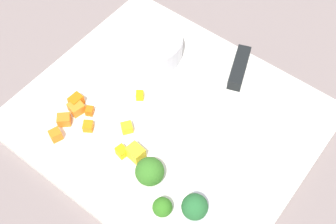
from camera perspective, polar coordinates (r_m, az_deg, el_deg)
ground_plane at (r=0.65m, az=-0.00°, el=-1.08°), size 4.00×4.00×0.00m
cutting_board at (r=0.65m, az=-0.00°, el=-0.79°), size 0.40×0.35×0.01m
prep_bowl at (r=0.70m, az=-1.94°, el=8.35°), size 0.09×0.09×0.04m
chef_knife at (r=0.66m, az=7.97°, el=1.89°), size 0.13×0.29×0.02m
carrot_dice_0 at (r=0.65m, az=-11.54°, el=0.53°), size 0.02×0.02×0.02m
carrot_dice_1 at (r=0.63m, az=-14.06°, el=-2.84°), size 0.02×0.02×0.02m
carrot_dice_2 at (r=0.63m, az=-10.10°, el=-1.79°), size 0.02×0.02×0.01m
carrot_dice_3 at (r=0.65m, az=-13.05°, el=-0.97°), size 0.02×0.02×0.02m
carrot_dice_4 at (r=0.65m, az=-9.92°, el=0.14°), size 0.02×0.02×0.01m
carrot_dice_5 at (r=0.66m, az=-11.56°, el=1.39°), size 0.02×0.02×0.02m
pepper_dice_0 at (r=0.63m, az=-5.24°, el=-1.99°), size 0.02×0.02×0.01m
pepper_dice_1 at (r=0.66m, az=-3.45°, el=2.28°), size 0.02×0.02×0.01m
pepper_dice_2 at (r=0.60m, az=-4.11°, el=-5.20°), size 0.02×0.02×0.02m
pepper_dice_3 at (r=0.61m, az=-5.90°, el=-5.01°), size 0.02×0.02×0.01m
broccoli_floret_0 at (r=0.58m, az=-2.33°, el=-7.57°), size 0.04×0.04×0.04m
broccoli_floret_1 at (r=0.56m, az=-0.72°, el=-11.99°), size 0.02×0.02×0.03m
broccoli_floret_2 at (r=0.55m, az=3.40°, el=-11.95°), size 0.03×0.03×0.04m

